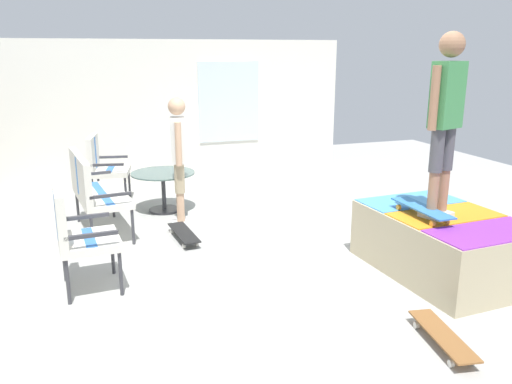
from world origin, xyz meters
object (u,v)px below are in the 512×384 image
(skate_ramp, at_px, (446,243))
(patio_table, at_px, (163,184))
(patio_bench, at_px, (92,187))
(skateboard_spare, at_px, (443,336))
(patio_chair_near_house, at_px, (102,163))
(person_watching, at_px, (178,152))
(person_skater, at_px, (446,111))
(skateboard_by_bench, at_px, (184,233))
(skateboard_on_ramp, at_px, (422,209))
(patio_chair_by_wall, at_px, (76,230))

(skate_ramp, height_order, patio_table, skate_ramp)
(skate_ramp, xyz_separation_m, patio_bench, (2.41, 3.39, 0.30))
(skateboard_spare, bearing_deg, skate_ramp, -38.41)
(patio_chair_near_house, height_order, person_watching, person_watching)
(patio_table, relative_size, person_skater, 0.51)
(person_skater, relative_size, skateboard_spare, 2.17)
(person_watching, xyz_separation_m, skateboard_by_bench, (-0.65, 0.09, -0.88))
(patio_chair_near_house, distance_m, person_watching, 1.67)
(patio_bench, xyz_separation_m, skateboard_spare, (-3.59, -2.45, -0.53))
(patio_bench, height_order, skateboard_on_ramp, patio_bench)
(person_watching, distance_m, skateboard_by_bench, 1.10)
(patio_chair_near_house, xyz_separation_m, skateboard_spare, (-5.02, -2.25, -0.53))
(patio_chair_by_wall, bearing_deg, skateboard_on_ramp, -103.38)
(patio_chair_by_wall, bearing_deg, patio_chair_near_house, -7.65)
(person_watching, xyz_separation_m, skateboard_on_ramp, (-2.47, -1.96, -0.25))
(person_watching, bearing_deg, person_skater, -139.92)
(skate_ramp, xyz_separation_m, person_watching, (2.48, 2.28, 0.65))
(skateboard_spare, distance_m, skateboard_on_ramp, 1.48)
(skate_ramp, height_order, skateboard_on_ramp, skateboard_on_ramp)
(person_watching, xyz_separation_m, skateboard_spare, (-3.66, -1.35, -0.88))
(patio_bench, xyz_separation_m, skateboard_by_bench, (-0.59, -1.01, -0.53))
(patio_chair_near_house, bearing_deg, skateboard_spare, -155.85)
(person_skater, xyz_separation_m, skateboard_spare, (-1.15, 0.76, -1.60))
(patio_bench, distance_m, patio_table, 1.22)
(patio_bench, xyz_separation_m, patio_chair_near_house, (1.43, -0.20, -0.00))
(patio_chair_near_house, height_order, person_skater, person_skater)
(patio_bench, relative_size, patio_chair_near_house, 1.28)
(skate_ramp, height_order, person_skater, person_skater)
(patio_chair_by_wall, bearing_deg, skateboard_spare, -126.49)
(patio_chair_by_wall, relative_size, skateboard_spare, 1.24)
(skate_ramp, xyz_separation_m, skateboard_spare, (-1.18, 0.94, -0.23))
(skate_ramp, relative_size, patio_table, 2.29)
(patio_chair_near_house, bearing_deg, skate_ramp, -140.32)
(patio_bench, bearing_deg, person_watching, -86.65)
(person_watching, bearing_deg, skateboard_on_ramp, -141.50)
(patio_bench, height_order, patio_chair_by_wall, same)
(skateboard_by_bench, bearing_deg, patio_chair_near_house, 21.86)
(skate_ramp, bearing_deg, patio_chair_near_house, 39.68)
(patio_chair_by_wall, relative_size, person_watching, 0.61)
(skate_ramp, distance_m, skateboard_by_bench, 3.01)
(patio_bench, height_order, person_watching, person_watching)
(skateboard_on_ramp, bearing_deg, person_watching, 38.50)
(person_skater, bearing_deg, patio_chair_near_house, 37.88)
(patio_bench, distance_m, patio_chair_by_wall, 1.64)
(patio_chair_near_house, height_order, patio_chair_by_wall, same)
(patio_chair_by_wall, height_order, skateboard_by_bench, patio_chair_by_wall)
(skateboard_on_ramp, bearing_deg, patio_chair_near_house, 36.79)
(skate_ramp, relative_size, patio_bench, 1.58)
(patio_chair_near_house, bearing_deg, person_skater, -142.12)
(person_watching, bearing_deg, skate_ramp, -137.32)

